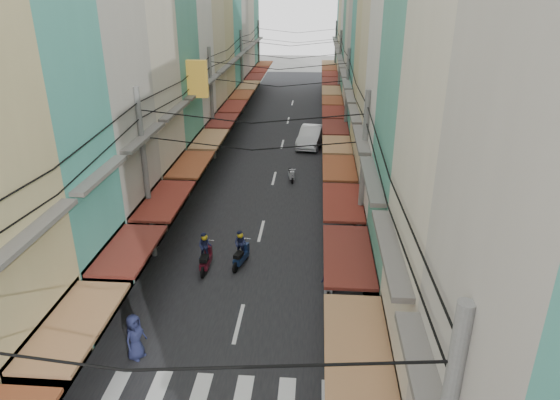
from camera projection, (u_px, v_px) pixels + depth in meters
The scene contains 14 objects.
ground at pixel (246, 295), 21.27m from camera, with size 160.00×160.00×0.00m, color #62625D.
road at pixel (281, 152), 39.59m from camera, with size 10.00×80.00×0.02m, color black.
sidewalk_left at pixel (200, 150), 40.03m from camera, with size 3.00×80.00×0.06m, color gray.
sidewalk_right at pixel (363, 153), 39.13m from camera, with size 3.00×80.00×0.06m, color gray.
building_row_left at pixel (158, 24), 33.13m from camera, with size 7.80×67.67×23.70m.
building_row_right at pixel (399, 32), 32.07m from camera, with size 7.80×68.98×22.59m.
utility_poles at pixel (275, 78), 32.42m from camera, with size 10.20×66.13×8.20m.
white_car at pixel (311, 146), 41.10m from camera, with size 5.68×2.23×2.00m, color white.
bicycle at pixel (431, 350), 18.02m from camera, with size 0.62×1.66×1.14m, color black.
moving_scooters at pixel (260, 252), 23.55m from camera, with size 6.14×15.10×1.88m.
parked_scooters at pixel (325, 352), 17.28m from camera, with size 12.98×14.95×0.93m.
pedestrians at pixel (162, 244), 23.30m from camera, with size 11.87×24.34×2.24m.
market_umbrella at pixel (433, 285), 18.06m from camera, with size 2.31×2.31×2.43m.
traffic_sign at pixel (380, 367), 14.55m from camera, with size 0.10×0.57×2.61m.
Camera 1 is at (2.81, -17.78, 12.11)m, focal length 32.00 mm.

